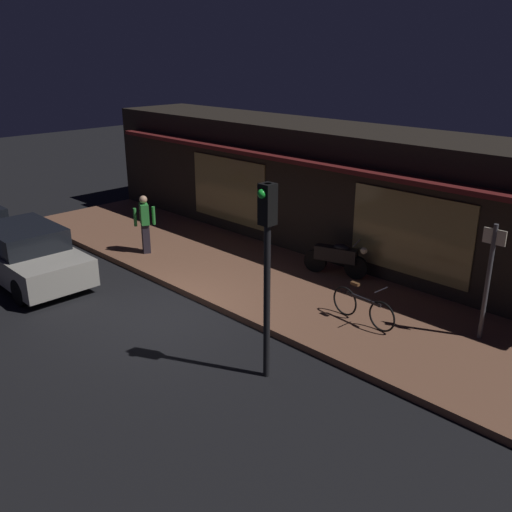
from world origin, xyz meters
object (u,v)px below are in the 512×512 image
at_px(motorcycle, 337,257).
at_px(bicycle_parked, 363,307).
at_px(sign_post, 489,275).
at_px(traffic_light_pole, 267,249).
at_px(person_photographer, 145,223).
at_px(parked_car_far, 26,254).

height_order(motorcycle, bicycle_parked, motorcycle).
relative_size(sign_post, traffic_light_pole, 0.67).
distance_m(motorcycle, person_photographer, 5.53).
height_order(sign_post, traffic_light_pole, traffic_light_pole).
height_order(bicycle_parked, sign_post, sign_post).
xyz_separation_m(traffic_light_pole, parked_car_far, (-7.59, -1.03, -1.77)).
xyz_separation_m(motorcycle, traffic_light_pole, (1.87, -4.55, 1.83)).
distance_m(bicycle_parked, person_photographer, 7.03).
bearing_deg(person_photographer, sign_post, 11.26).
relative_size(motorcycle, person_photographer, 0.99).
bearing_deg(parked_car_far, traffic_light_pole, 7.74).
height_order(motorcycle, traffic_light_pole, traffic_light_pole).
relative_size(person_photographer, traffic_light_pole, 0.46).
bearing_deg(person_photographer, motorcycle, 26.29).
relative_size(person_photographer, parked_car_far, 0.40).
relative_size(person_photographer, sign_post, 0.70).
relative_size(motorcycle, bicycle_parked, 1.00).
relative_size(bicycle_parked, sign_post, 0.69).
height_order(bicycle_parked, parked_car_far, parked_car_far).
bearing_deg(motorcycle, traffic_light_pole, -67.61).
bearing_deg(parked_car_far, person_photographer, 76.21).
bearing_deg(bicycle_parked, traffic_light_pole, -93.38).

